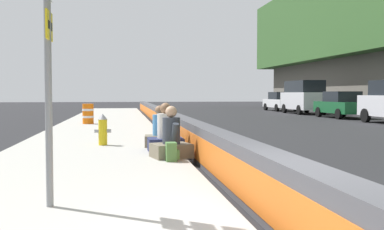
{
  "coord_description": "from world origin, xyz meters",
  "views": [
    {
      "loc": [
        -4.56,
        1.86,
        1.59
      ],
      "look_at": [
        9.17,
        -0.26,
        0.92
      ],
      "focal_mm": 42.47,
      "sensor_mm": 36.0,
      "label": 1
    }
  ],
  "objects": [
    {
      "name": "construction_barrel",
      "position": [
        17.48,
        3.46,
        0.62
      ],
      "size": [
        0.54,
        0.54,
        0.95
      ],
      "color": "orange",
      "rests_on": "sidewalk_strip"
    },
    {
      "name": "parked_car_farther",
      "position": [
        34.79,
        -12.31,
        0.86
      ],
      "size": [
        4.54,
        2.04,
        1.71
      ],
      "color": "silver",
      "rests_on": "ground_plane"
    },
    {
      "name": "route_sign_post",
      "position": [
        1.4,
        2.77,
        2.23
      ],
      "size": [
        0.44,
        0.09,
        3.6
      ],
      "color": "gray",
      "rests_on": "sidewalk_strip"
    },
    {
      "name": "seated_person_middle",
      "position": [
        6.73,
        0.79,
        0.52
      ],
      "size": [
        0.78,
        0.88,
        1.21
      ],
      "color": "#23284C",
      "rests_on": "sidewalk_strip"
    },
    {
      "name": "fire_hydrant",
      "position": [
        8.32,
        2.4,
        0.59
      ],
      "size": [
        0.26,
        0.46,
        0.88
      ],
      "color": "gold",
      "rests_on": "sidewalk_strip"
    },
    {
      "name": "backpack",
      "position": [
        5.04,
        0.82,
        0.33
      ],
      "size": [
        0.32,
        0.28,
        0.4
      ],
      "color": "#4C7A3D",
      "rests_on": "sidewalk_strip"
    },
    {
      "name": "parked_car_midline",
      "position": [
        22.8,
        -12.09,
        0.86
      ],
      "size": [
        4.5,
        1.96,
        1.71
      ],
      "color": "#145128",
      "rests_on": "ground_plane"
    },
    {
      "name": "seated_person_rear",
      "position": [
        7.79,
        0.85,
        0.49
      ],
      "size": [
        0.74,
        0.85,
        1.12
      ],
      "color": "#706651",
      "rests_on": "sidewalk_strip"
    },
    {
      "name": "parked_car_far",
      "position": [
        28.91,
        -12.06,
        1.35
      ],
      "size": [
        5.13,
        2.17,
        2.56
      ],
      "color": "silver",
      "rests_on": "ground_plane"
    },
    {
      "name": "jersey_barrier",
      "position": [
        0.0,
        0.0,
        0.42
      ],
      "size": [
        76.0,
        0.45,
        0.85
      ],
      "color": "#47474C",
      "rests_on": "ground_plane"
    },
    {
      "name": "seated_person_foreground",
      "position": [
        5.58,
        0.77,
        0.5
      ],
      "size": [
        0.89,
        0.98,
        1.17
      ],
      "color": "#706651",
      "rests_on": "sidewalk_strip"
    }
  ]
}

